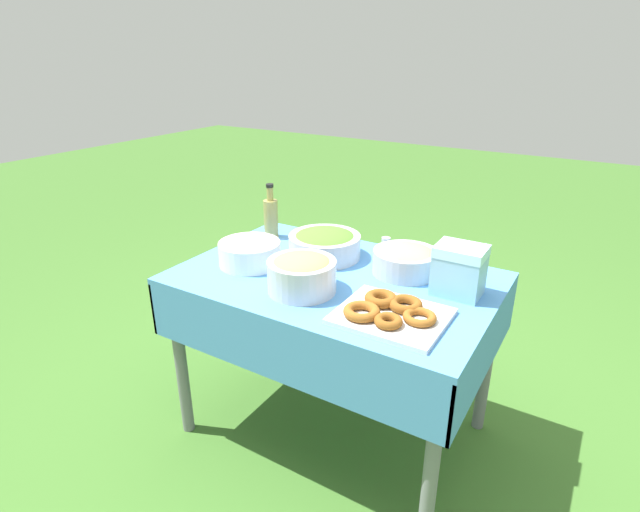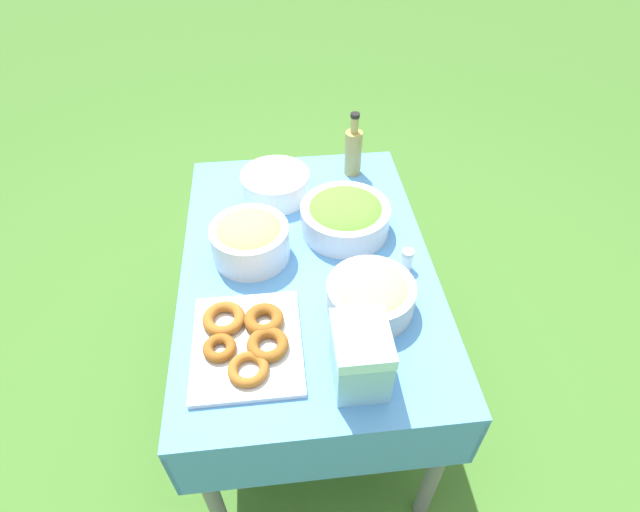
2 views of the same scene
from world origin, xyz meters
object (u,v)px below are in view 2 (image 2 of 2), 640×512
Objects in this scene: plate_stack at (276,185)px; salad_bowl at (345,216)px; olive_oil_bottle at (353,151)px; cooler_box at (360,356)px; pasta_bowl at (371,294)px; donut_platter at (247,340)px; fruit_bowl at (250,239)px.

salad_bowl is at bearing -134.21° from plate_stack.
olive_oil_bottle is 0.93m from cooler_box.
pasta_bowl is 0.37m from donut_platter.
olive_oil_bottle is (0.79, -0.42, 0.08)m from donut_platter.
plate_stack is at bearing -9.32° from donut_platter.
salad_bowl is 0.86× the size of donut_platter.
cooler_box is at bearing 172.13° from olive_oil_bottle.
olive_oil_bottle is (0.69, -0.06, 0.04)m from pasta_bowl.
plate_stack is at bearing 12.46° from cooler_box.
donut_platter is 1.91× the size of cooler_box.
plate_stack is at bearing -16.57° from fruit_bowl.
salad_bowl reaches higher than pasta_bowl.
donut_platter is at bearing 170.68° from plate_stack.
fruit_bowl is (-0.10, 0.32, 0.01)m from salad_bowl.
plate_stack is 0.99× the size of olive_oil_bottle.
fruit_bowl is at bearing 163.43° from plate_stack.
olive_oil_bottle reaches higher than pasta_bowl.
cooler_box reaches higher than fruit_bowl.
olive_oil_bottle is at bearing -4.67° from pasta_bowl.
pasta_bowl is 0.73× the size of donut_platter.
cooler_box reaches higher than pasta_bowl.
salad_bowl is 0.32m from plate_stack.
cooler_box is (-0.13, -0.29, 0.07)m from donut_platter.
olive_oil_bottle is 1.02× the size of fruit_bowl.
cooler_box is (-0.59, 0.05, 0.03)m from salad_bowl.
salad_bowl is at bearing -73.41° from fruit_bowl.
cooler_box is (-0.81, -0.18, 0.04)m from plate_stack.
donut_platter is 0.68m from plate_stack.
fruit_bowl is (0.26, 0.34, 0.01)m from pasta_bowl.
pasta_bowl is 1.02× the size of plate_stack.
plate_stack reaches higher than donut_platter.
salad_bowl reaches higher than plate_stack.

